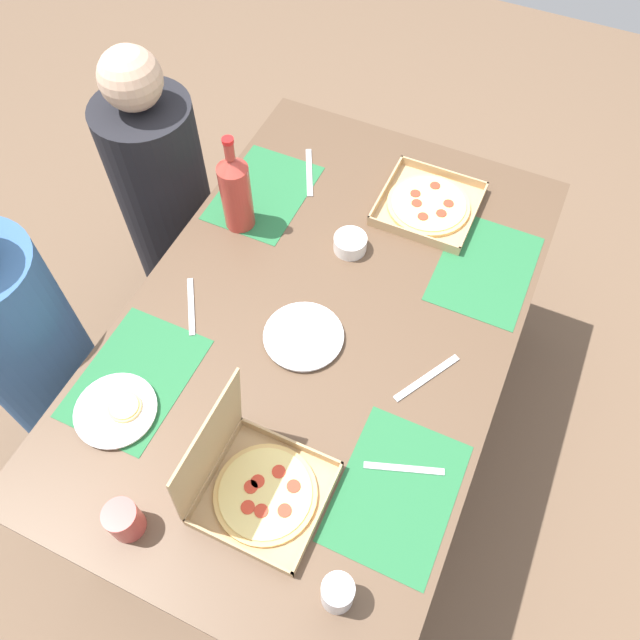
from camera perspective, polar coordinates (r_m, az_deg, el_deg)
The scene contains 20 objects.
ground_plane at distance 2.35m, azimuth 0.00°, elevation -9.63°, with size 6.00×6.00×0.00m, color brown.
dining_table at distance 1.79m, azimuth 0.00°, elevation -1.64°, with size 1.59×1.02×0.72m.
placemat_near_left at distance 1.52m, azimuth 6.95°, elevation -15.26°, with size 0.36×0.26×0.00m, color #236638.
placemat_near_right at distance 1.87m, azimuth 14.76°, elevation 4.56°, with size 0.36×0.26×0.00m, color #236638.
placemat_far_left at distance 1.69m, azimuth -16.42°, elevation -5.03°, with size 0.36×0.26×0.00m, color #236638.
placemat_far_right at distance 2.02m, azimuth -5.14°, elevation 11.44°, with size 0.36×0.26×0.00m, color #236638.
pizza_box_corner_right at distance 1.98m, azimuth 9.81°, elevation 10.25°, with size 0.29×0.29×0.04m.
pizza_box_edge_far at distance 1.47m, azimuth -6.04°, elevation -14.58°, with size 0.27×0.27×0.31m.
plate_near_left at distance 1.67m, azimuth -1.51°, elevation -1.53°, with size 0.22×0.22×0.02m.
plate_far_right at distance 1.65m, azimuth -17.95°, elevation -7.83°, with size 0.21×0.21×0.03m.
soda_bottle at distance 1.84m, azimuth -7.66°, elevation 11.51°, with size 0.09×0.09×0.32m.
cup_clear_left at distance 1.40m, azimuth 1.60°, elevation -23.53°, with size 0.07×0.07×0.10m, color silver.
cup_clear_right at distance 1.50m, azimuth -17.35°, elevation -16.95°, with size 0.08×0.08×0.10m, color #BF4742.
condiment_bowl at distance 1.84m, azimuth 2.76°, elevation 6.96°, with size 0.10×0.10×0.05m, color white.
knife_by_near_left at distance 1.64m, azimuth 9.67°, elevation -5.20°, with size 0.21×0.02×0.01m, color #B7B7BC.
knife_by_far_left at distance 2.07m, azimuth -0.98°, elevation 13.26°, with size 0.21×0.02×0.01m, color #B7B7BC.
fork_by_near_right at distance 1.77m, azimuth -11.61°, elevation 1.23°, with size 0.19×0.02×0.01m, color #B7B7BC.
fork_by_far_right at distance 1.53m, azimuth 7.62°, elevation -13.22°, with size 0.19×0.02×0.01m, color #B7B7BC.
diner_left_seat at distance 2.06m, azimuth -24.37°, elevation -3.13°, with size 0.32×0.32×1.17m.
diner_right_seat at distance 2.36m, azimuth -13.71°, elevation 10.23°, with size 0.32×0.32×1.11m.
Camera 1 is at (-0.84, -0.39, 2.16)m, focal length 35.26 mm.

